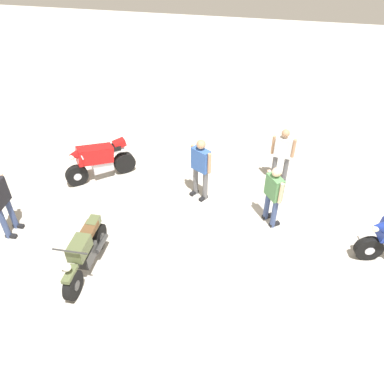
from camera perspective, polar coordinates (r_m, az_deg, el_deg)
ground_plane at (r=8.62m, az=3.62°, el=-9.85°), size 40.00×40.00×0.00m
motorcycle_red_sportbike at (r=10.81m, az=-13.53°, el=4.61°), size 1.64×1.38×1.14m
motorcycle_olive_vintage at (r=8.36m, az=-15.46°, el=-8.65°), size 0.70×1.95×1.07m
person_in_black_shirt at (r=9.52m, az=-26.46°, el=-0.95°), size 0.32×0.67×1.74m
person_in_green_shirt at (r=9.05m, az=11.91°, el=-0.16°), size 0.49×0.57×1.60m
person_in_blue_shirt at (r=9.64m, az=1.28°, el=3.94°), size 0.60×0.49×1.69m
person_in_white_shirt at (r=10.56m, az=13.20°, el=5.66°), size 0.63×0.36×1.57m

